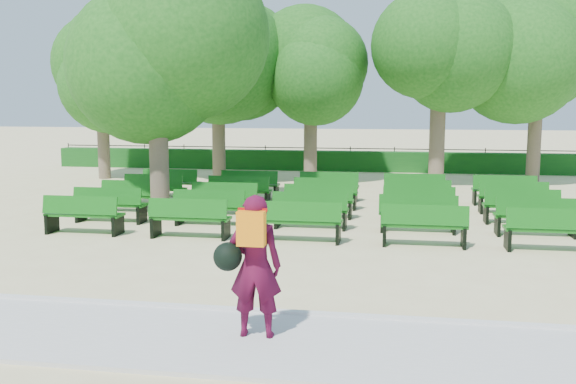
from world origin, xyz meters
name	(u,v)px	position (x,y,z in m)	size (l,w,h in m)	color
ground	(267,230)	(0.00, 0.00, 0.00)	(120.00, 120.00, 0.00)	beige
paving	(155,337)	(0.00, -7.40, 0.03)	(30.00, 2.20, 0.06)	beige
curb	(183,308)	(0.00, -6.25, 0.05)	(30.00, 0.12, 0.10)	silver
hedge	(328,161)	(0.00, 14.00, 0.45)	(26.00, 0.70, 0.90)	#145117
fence	(329,170)	(0.00, 14.40, 0.00)	(26.00, 0.10, 1.02)	black
tree_line	(317,181)	(0.00, 10.00, 0.00)	(21.80, 6.80, 7.04)	#21611A
bench_array	(319,214)	(1.07, 1.91, 0.10)	(1.87, 0.63, 1.17)	#105D11
tree_among	(156,51)	(-3.27, 1.42, 4.47)	(4.64, 4.64, 6.59)	brown
person	(253,264)	(1.30, -7.23, 1.04)	(0.90, 0.55, 1.89)	#470A24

